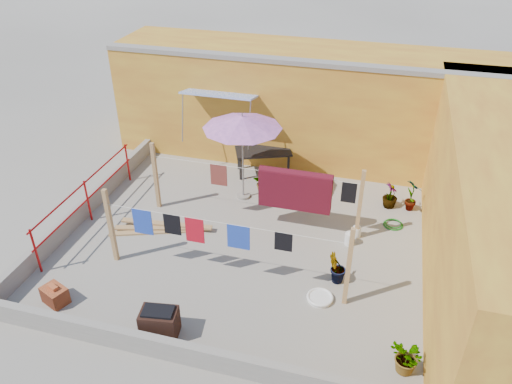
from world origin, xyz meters
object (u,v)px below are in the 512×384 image
outdoor_table (263,152)px  brazier (160,322)px  brick_stack (55,295)px  white_basin (320,298)px  plant_back_a (266,182)px  green_hose (393,224)px  water_jug_b (349,239)px  water_jug_a (357,232)px  patio_umbrella (242,123)px

outdoor_table → brazier: outdoor_table is taller
brick_stack → white_basin: bearing=16.2°
brazier → outdoor_table: bearing=87.5°
plant_back_a → green_hose: bearing=-9.2°
white_basin → green_hose: (1.31, 2.99, -0.02)m
green_hose → plant_back_a: 3.38m
outdoor_table → green_hose: 4.10m
brick_stack → water_jug_b: size_ratio=1.70×
water_jug_b → plant_back_a: (-2.37, 1.57, 0.23)m
outdoor_table → green_hose: outdoor_table is taller
white_basin → water_jug_a: water_jug_a is taller
brazier → green_hose: (3.98, 4.66, -0.26)m
outdoor_table → white_basin: bearing=-62.8°
patio_umbrella → plant_back_a: bearing=25.9°
plant_back_a → water_jug_a: bearing=-26.2°
patio_umbrella → brick_stack: 5.66m
green_hose → patio_umbrella: bearing=176.1°
outdoor_table → white_basin: 5.27m
brick_stack → water_jug_a: bearing=34.3°
water_jug_a → water_jug_b: bearing=-111.4°
brazier → water_jug_b: 4.72m
green_hose → brick_stack: bearing=-144.8°
brick_stack → water_jug_b: bearing=32.5°
water_jug_a → green_hose: (0.82, 0.70, -0.10)m
patio_umbrella → brick_stack: patio_umbrella is taller
outdoor_table → water_jug_b: size_ratio=4.94×
water_jug_b → water_jug_a: bearing=68.6°
outdoor_table → brick_stack: 6.67m
brazier → water_jug_a: brazier is taller
brick_stack → water_jug_b: brick_stack is taller
water_jug_b → green_hose: bearing=47.4°
white_basin → green_hose: white_basin is taller
outdoor_table → water_jug_a: bearing=-39.3°
patio_umbrella → brazier: bearing=-91.2°
white_basin → brazier: bearing=-148.1°
water_jug_a → plant_back_a: 2.80m
plant_back_a → brazier: bearing=-97.2°
patio_umbrella → plant_back_a: 1.85m
brazier → water_jug_a: bearing=51.4°
water_jug_b → plant_back_a: size_ratio=0.45×
outdoor_table → brick_stack: bearing=-113.2°
outdoor_table → plant_back_a: 1.22m
patio_umbrella → water_jug_b: 3.76m
brick_stack → white_basin: (5.01, 1.46, -0.13)m
patio_umbrella → brazier: 5.25m
white_basin → plant_back_a: plant_back_a is taller
outdoor_table → patio_umbrella: bearing=-97.0°
brazier → green_hose: brazier is taller
patio_umbrella → plant_back_a: size_ratio=3.11×
patio_umbrella → brick_stack: bearing=-117.4°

